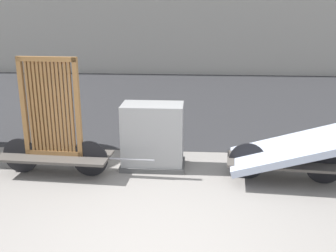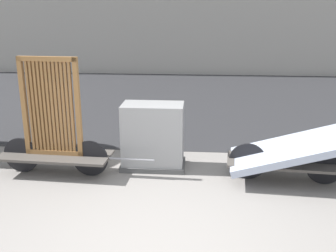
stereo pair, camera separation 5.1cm
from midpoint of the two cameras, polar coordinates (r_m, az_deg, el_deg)
name	(u,v)px [view 1 (the left image)]	position (r m, az deg, el deg)	size (l,w,h in m)	color
ground_plane	(156,249)	(4.45, -2.15, -17.36)	(60.00, 60.00, 0.00)	gray
road_strip	(182,99)	(11.30, 1.85, 3.97)	(56.00, 8.63, 0.01)	#2D2D30
bike_cart_with_bedframe	(53,135)	(6.24, -16.52, -1.23)	(2.44, 0.72, 1.83)	#4C4742
bike_cart_with_mattress	(287,153)	(6.07, 16.64, -3.78)	(2.44, 1.17, 0.80)	#4C4742
utility_cabinet	(153,139)	(6.31, -2.45, -1.83)	(1.03, 0.61, 1.06)	#4C4C4C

